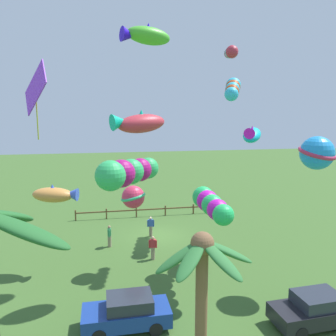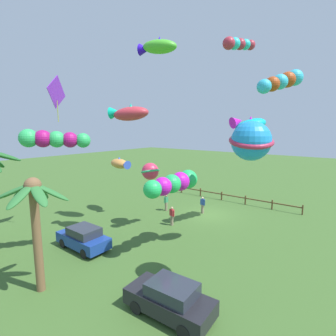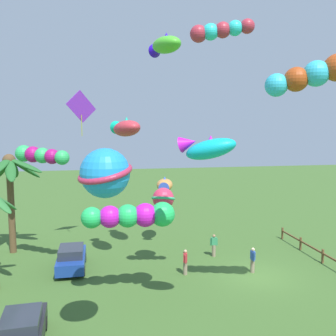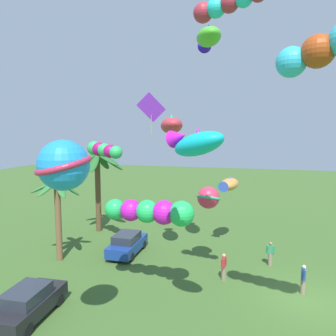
# 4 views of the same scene
# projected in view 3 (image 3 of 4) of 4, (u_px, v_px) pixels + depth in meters

# --- Properties ---
(ground_plane) EXTENTS (120.00, 120.00, 0.00)m
(ground_plane) POSITION_uv_depth(u_px,v_px,m) (256.00, 276.00, 22.50)
(ground_plane) COLOR #3D6028
(palm_tree_1) EXTENTS (4.70, 4.65, 7.21)m
(palm_tree_1) POSITION_uv_depth(u_px,v_px,m) (10.00, 176.00, 26.08)
(palm_tree_1) COLOR brown
(palm_tree_1) RESTS_ON ground
(rail_fence) EXTENTS (13.83, 0.12, 0.95)m
(rail_fence) POSITION_uv_depth(u_px,v_px,m) (336.00, 262.00, 23.20)
(rail_fence) COLOR brown
(rail_fence) RESTS_ON ground
(parked_car_0) EXTENTS (3.98, 1.91, 1.51)m
(parked_car_0) POSITION_uv_depth(u_px,v_px,m) (22.00, 331.00, 15.00)
(parked_car_0) COLOR black
(parked_car_0) RESTS_ON ground
(parked_car_1) EXTENTS (3.90, 1.75, 1.51)m
(parked_car_1) POSITION_uv_depth(u_px,v_px,m) (71.00, 258.00, 23.43)
(parked_car_1) COLOR navy
(parked_car_1) RESTS_ON ground
(spectator_0) EXTENTS (0.55, 0.28, 1.59)m
(spectator_0) POSITION_uv_depth(u_px,v_px,m) (253.00, 260.00, 22.94)
(spectator_0) COLOR gray
(spectator_0) RESTS_ON ground
(spectator_1) EXTENTS (0.54, 0.30, 1.59)m
(spectator_1) POSITION_uv_depth(u_px,v_px,m) (185.00, 262.00, 22.59)
(spectator_1) COLOR gray
(spectator_1) RESTS_ON ground
(spectator_2) EXTENTS (0.26, 0.55, 1.59)m
(spectator_2) POSITION_uv_depth(u_px,v_px,m) (214.00, 245.00, 25.80)
(spectator_2) COLOR gray
(spectator_2) RESTS_ON ground
(kite_tube_0) EXTENTS (1.30, 2.78, 0.99)m
(kite_tube_0) POSITION_uv_depth(u_px,v_px,m) (220.00, 31.00, 16.27)
(kite_tube_0) COLOR #B52B3C
(kite_tube_1) EXTENTS (2.55, 3.40, 1.13)m
(kite_tube_1) POSITION_uv_depth(u_px,v_px,m) (40.00, 155.00, 22.33)
(kite_tube_1) COLOR #2EB75C
(kite_diamond_2) EXTENTS (1.21, 2.05, 3.22)m
(kite_diamond_2) POSITION_uv_depth(u_px,v_px,m) (81.00, 107.00, 25.86)
(kite_diamond_2) COLOR #8E30DE
(kite_ball_3) EXTENTS (2.71, 2.71, 1.79)m
(kite_ball_3) POSITION_uv_depth(u_px,v_px,m) (105.00, 173.00, 13.01)
(kite_ball_3) COLOR #1F90E0
(kite_ball_4) EXTENTS (1.93, 1.93, 1.38)m
(kite_ball_4) POSITION_uv_depth(u_px,v_px,m) (163.00, 198.00, 23.27)
(kite_ball_4) COLOR #DC3054
(kite_fish_5) EXTENTS (3.15, 2.03, 1.26)m
(kite_fish_5) POSITION_uv_depth(u_px,v_px,m) (165.00, 45.00, 21.41)
(kite_fish_5) COLOR green
(kite_fish_6) EXTENTS (3.18, 2.17, 1.29)m
(kite_fish_6) POSITION_uv_depth(u_px,v_px,m) (125.00, 128.00, 22.21)
(kite_fish_6) COLOR #CD323F
(kite_fish_7) EXTENTS (2.17, 2.68, 1.33)m
(kite_fish_7) POSITION_uv_depth(u_px,v_px,m) (207.00, 148.00, 15.45)
(kite_fish_7) COLOR #10BCCF
(kite_tube_8) EXTENTS (2.41, 4.09, 1.99)m
(kite_tube_8) POSITION_uv_depth(u_px,v_px,m) (322.00, 72.00, 15.50)
(kite_tube_8) COLOR #31BFE2
(kite_fish_9) EXTENTS (2.90, 1.75, 1.14)m
(kite_fish_9) POSITION_uv_depth(u_px,v_px,m) (165.00, 185.00, 27.90)
(kite_fish_9) COLOR #D68B3F
(kite_tube_10) EXTENTS (1.30, 4.82, 1.30)m
(kite_tube_10) POSITION_uv_depth(u_px,v_px,m) (132.00, 216.00, 18.82)
(kite_tube_10) COLOR #22C55B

